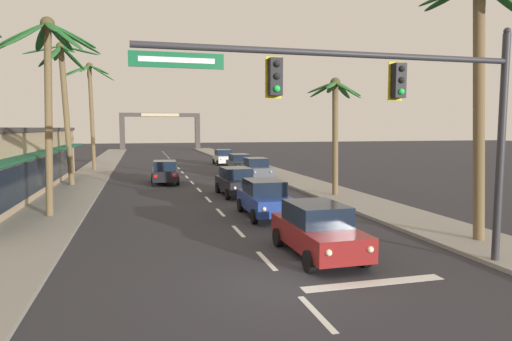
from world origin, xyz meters
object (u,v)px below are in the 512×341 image
Objects in this scene: palm_left_farthest at (91,95)px; palm_right_nearest at (479,64)px; sedan_third_in_queue at (265,198)px; sedan_parked_far_kerb at (256,168)px; traffic_signal_mast at (401,100)px; palm_right_second at (336,111)px; sedan_parked_mid_kerb at (223,157)px; sedan_parked_nearest_kerb at (240,163)px; palm_left_second at (49,67)px; sedan_fifth_in_queue at (236,181)px; palm_left_third at (64,88)px; town_gateway_arch at (160,126)px; sedan_lead_at_stop_bar at (317,230)px; sedan_oncoming_far at (165,172)px.

palm_right_nearest is at bearing -63.53° from palm_left_farthest.
sedan_third_in_queue is 1.00× the size of sedan_parked_far_kerb.
palm_right_nearest is at bearing 26.58° from traffic_signal_mast.
traffic_signal_mast is at bearing -107.63° from palm_right_second.
sedan_parked_nearest_kerb is at bearing -90.41° from sedan_parked_mid_kerb.
palm_left_second is 22.71m from palm_left_farthest.
palm_right_second is at bearing 90.93° from palm_right_nearest.
sedan_parked_nearest_kerb is at bearing 76.54° from sedan_fifth_in_queue.
sedan_parked_far_kerb is at bearing 4.76° from palm_left_third.
palm_right_nearest reaches higher than town_gateway_arch.
sedan_lead_at_stop_bar and sedan_oncoming_far have the same top height.
palm_left_second is 0.90× the size of palm_left_third.
sedan_parked_nearest_kerb and sedan_parked_far_kerb have the same top height.
sedan_parked_mid_kerb is at bearing 95.14° from palm_right_second.
sedan_parked_nearest_kerb is 5.48m from sedan_parked_far_kerb.
sedan_fifth_in_queue is at bearing -60.85° from sedan_oncoming_far.
palm_left_third reaches higher than sedan_fifth_in_queue.
sedan_fifth_in_queue is 21.68m from palm_left_farthest.
sedan_fifth_in_queue is (-1.30, 15.21, -3.96)m from traffic_signal_mast.
traffic_signal_mast is 1.07× the size of palm_left_third.
sedan_oncoming_far and sedan_parked_mid_kerb have the same top height.
town_gateway_arch is (-1.88, 57.55, 3.53)m from sedan_fifth_in_queue.
sedan_parked_far_kerb is (3.37, 8.02, 0.00)m from sedan_fifth_in_queue.
palm_left_third reaches higher than palm_left_second.
sedan_lead_at_stop_bar is 1.00× the size of sedan_parked_nearest_kerb.
palm_right_second is at bearing 38.60° from sedan_third_in_queue.
palm_left_third is (-6.63, -0.07, 5.96)m from sedan_oncoming_far.
sedan_fifth_in_queue is 22.29m from sedan_parked_mid_kerb.
palm_left_second is (-9.32, 2.04, 5.88)m from sedan_third_in_queue.
palm_right_nearest is (4.34, 2.17, 1.42)m from traffic_signal_mast.
palm_left_third is at bearing -175.24° from sedan_parked_far_kerb.
sedan_oncoming_far is at bearing 135.89° from palm_right_second.
palm_left_third is (-10.45, 13.39, 5.96)m from sedan_third_in_queue.
sedan_lead_at_stop_bar is (-1.46, 2.18, -3.96)m from traffic_signal_mast.
sedan_oncoming_far is 7.32m from sedan_parked_far_kerb.
palm_left_third reaches higher than town_gateway_arch.
sedan_parked_nearest_kerb is at bearing 86.16° from traffic_signal_mast.
sedan_oncoming_far is at bearing 115.46° from palm_right_nearest.
sedan_third_in_queue and sedan_oncoming_far have the same top height.
town_gateway_arch is at bearing 91.40° from sedan_lead_at_stop_bar.
sedan_lead_at_stop_bar is 1.00× the size of sedan_parked_mid_kerb.
town_gateway_arch is at bearing 98.29° from sedan_parked_mid_kerb.
sedan_parked_mid_kerb is 0.45× the size of palm_left_third.
sedan_parked_far_kerb is at bearing 76.75° from sedan_third_in_queue.
sedan_lead_at_stop_bar is 0.99× the size of sedan_oncoming_far.
sedan_third_in_queue is 10.20m from palm_right_nearest.
sedan_oncoming_far is 14.26m from palm_left_farthest.
town_gateway_arch is at bearing 80.35° from palm_left_third.
traffic_signal_mast is 23.66m from sedan_parked_far_kerb.
town_gateway_arch is at bearing 87.75° from sedan_oncoming_far.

